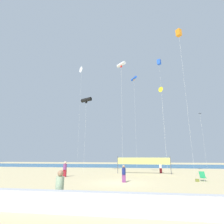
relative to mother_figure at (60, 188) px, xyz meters
The scene contains 19 objects.
ground_plane 8.69m from the mother_figure, 77.90° to the left, with size 120.00×120.00×0.00m, color #D1BC89.
ocean_band 40.80m from the mother_figure, 87.45° to the left, with size 120.00×20.00×0.01m, color #28608C.
boardwalk_ledge 1.96m from the mother_figure, 18.34° to the right, with size 28.00×0.44×0.87m, color #B7B7BC.
mother_figure is the anchor object (origin of this frame).
toddler_figure 0.79m from the mother_figure, ahead, with size 0.19×0.19×0.81m.
beachgoer_plum_shirt 13.38m from the mother_figure, 112.40° to the left, with size 0.41×0.41×1.78m.
beachgoer_navy_shirt 9.11m from the mother_figure, 75.58° to the left, with size 0.35×0.35×1.53m.
beachgoer_white_shirt 20.26m from the mother_figure, 70.41° to the left, with size 0.35×0.35×1.54m.
folding_beach_chair 14.70m from the mother_figure, 47.85° to the left, with size 0.52×0.65×0.89m.
volleyball_net 18.17m from the mother_figure, 76.31° to the left, with size 7.44×0.53×2.40m.
beach_handbag 13.82m from the mother_figure, 48.48° to the left, with size 0.32×0.16×0.26m, color olive.
kite_yellow_delta 24.63m from the mother_figure, 68.33° to the left, with size 0.96×0.96×13.67m.
kite_white_delta 31.86m from the mother_figure, 107.87° to the left, with size 1.25×1.21×21.05m.
kite_blue_box 32.18m from the mother_figure, 70.65° to the left, with size 0.87×0.87×21.27m.
kite_white_tube 18.21m from the mother_figure, 81.51° to the left, with size 1.25×1.17×14.43m.
kite_blue_tube 30.41m from the mother_figure, 82.52° to the left, with size 1.33×1.78×18.24m.
kite_black_tube 21.40m from the mother_figure, 104.19° to the left, with size 2.03×1.40×11.78m.
kite_black_diamond 31.14m from the mother_figure, 58.87° to the left, with size 0.69×0.70×10.41m.
kite_orange_box 24.26m from the mother_figure, 53.44° to the left, with size 0.83×0.83×19.30m.
Camera 1 is at (1.94, -16.75, 2.29)m, focal length 27.81 mm.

